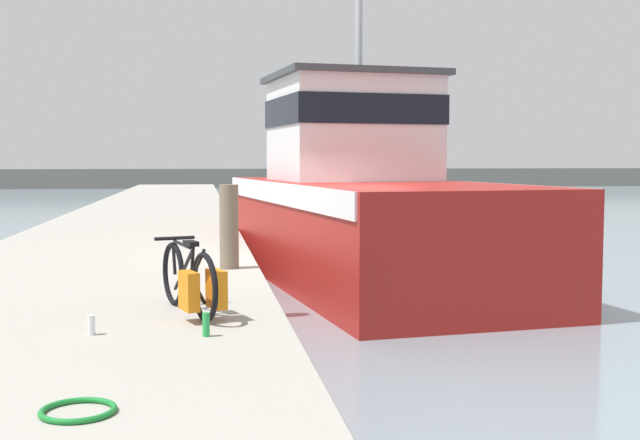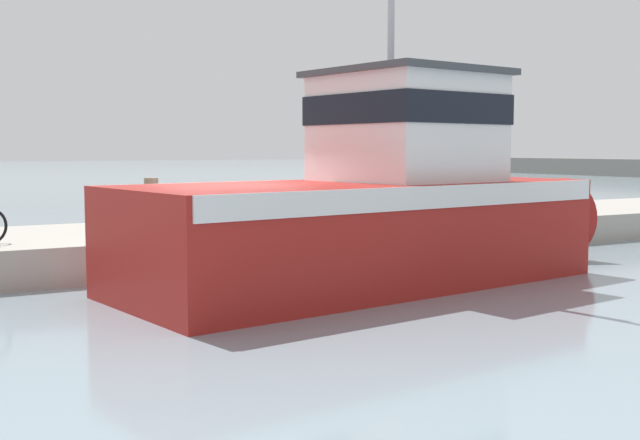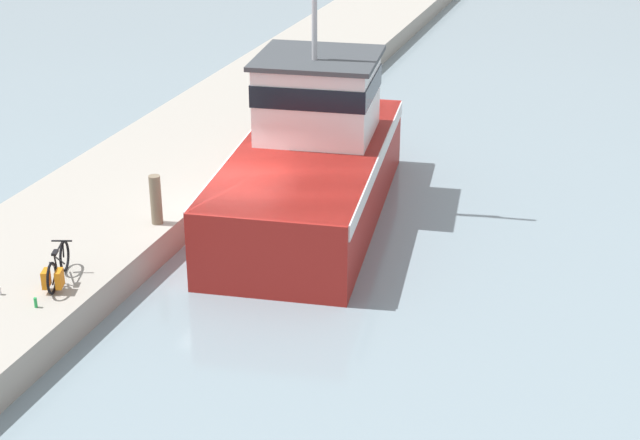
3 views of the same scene
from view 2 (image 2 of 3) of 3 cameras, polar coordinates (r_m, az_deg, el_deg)
The scene contains 4 objects.
ground_plane at distance 15.11m, azimuth -6.33°, elevation -4.62°, with size 320.00×320.00×0.00m, color gray.
dock_pier at distance 18.34m, azimuth -10.78°, elevation -1.79°, with size 4.74×80.00×0.75m, color #A39E93.
fishing_boat_main at distance 15.26m, azimuth 4.39°, elevation 1.15°, with size 4.85×11.08×8.84m.
mooring_post at distance 16.11m, azimuth -11.89°, elevation 0.78°, with size 0.28×0.28×1.22m, color #756651.
Camera 2 is at (13.67, -5.92, 2.54)m, focal length 45.00 mm.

